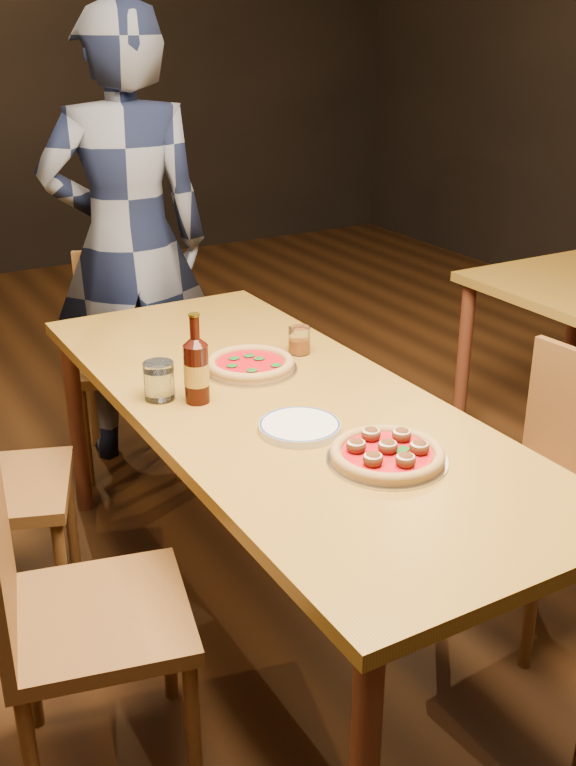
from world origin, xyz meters
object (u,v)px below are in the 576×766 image
table_main (279,422)px  amber_glass (299,340)px  chair_main_nw (98,615)px  chair_main_e (534,493)px  diner (128,244)px  beer_bottle (197,372)px  chair_end (130,362)px  pizza_margherita (250,364)px  water_glass (159,381)px  pizza_meatball (387,453)px  plate_stack (300,427)px

table_main → amber_glass: 0.39m
chair_main_nw → chair_main_e: (1.33, -0.08, -0.02)m
chair_main_e → diner: size_ratio=0.48×
table_main → chair_main_e: chair_main_e is taller
chair_main_nw → diner: size_ratio=0.50×
beer_bottle → chair_end: bearing=80.8°
chair_main_e → pizza_margherita: chair_main_e is taller
chair_end → water_glass: 1.11m
beer_bottle → water_glass: (-0.08, 0.07, -0.04)m
pizza_meatball → plate_stack: pizza_meatball is taller
table_main → diner: diner is taller
chair_main_e → beer_bottle: size_ratio=3.44×
chair_end → pizza_margherita: chair_end is taller
pizza_meatball → water_glass: water_glass is taller
pizza_margherita → water_glass: size_ratio=2.67×
pizza_meatball → pizza_margherita: pizza_meatball is taller
table_main → beer_bottle: size_ratio=7.82×
pizza_meatball → plate_stack: (-0.10, 0.25, -0.01)m
table_main → chair_main_nw: bearing=-155.9°
water_glass → chair_main_e: bearing=-30.0°
chair_end → water_glass: chair_end is taller
chair_main_e → chair_end: size_ratio=0.96×
pizza_meatball → beer_bottle: size_ratio=1.18×
pizza_meatball → amber_glass: (0.19, 0.74, 0.02)m
pizza_margherita → plate_stack: pizza_margherita is taller
chair_end → diner: size_ratio=0.50×
water_glass → diner: size_ratio=0.06×
water_glass → diner: bearing=73.6°
plate_stack → beer_bottle: bearing=117.0°
table_main → amber_glass: size_ratio=22.51×
pizza_meatball → pizza_margherita: size_ratio=1.02×
chair_main_nw → amber_glass: 1.12m
pizza_margherita → amber_glass: size_ratio=3.30×
pizza_meatball → plate_stack: 0.27m
water_glass → diner: diner is taller
chair_main_nw → plate_stack: chair_main_nw is taller
chair_main_e → chair_end: chair_end is taller
chair_main_nw → water_glass: bearing=-24.6°
pizza_meatball → plate_stack: bearing=112.2°
table_main → water_glass: water_glass is taller
chair_end → water_glass: size_ratio=8.33×
pizza_meatball → amber_glass: amber_glass is taller
chair_main_nw → chair_end: bearing=-9.6°
table_main → chair_end: size_ratio=2.18×
chair_main_nw → pizza_margherita: (0.69, 0.53, 0.31)m
amber_glass → water_glass: bearing=-168.1°
chair_main_nw → chair_end: chair_end is taller
chair_main_e → amber_glass: 0.87m
chair_main_e → table_main: bearing=-123.8°
plate_stack → diner: 1.52m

